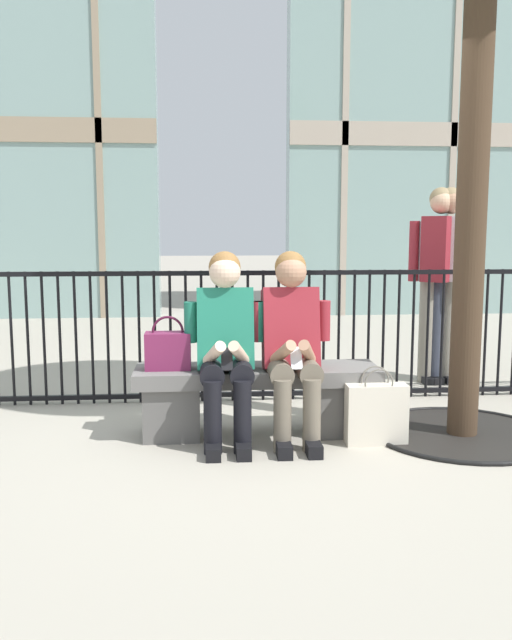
{
  "coord_description": "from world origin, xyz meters",
  "views": [
    {
      "loc": [
        -0.36,
        -4.27,
        1.35
      ],
      "look_at": [
        0.0,
        0.1,
        0.75
      ],
      "focal_mm": 37.34,
      "sensor_mm": 36.0,
      "label": 1
    }
  ],
  "objects": [
    {
      "name": "handbag_on_bench",
      "position": [
        -0.58,
        -0.01,
        0.58
      ],
      "size": [
        0.29,
        0.16,
        0.35
      ],
      "color": "#7A234C",
      "rests_on": "stone_bench"
    },
    {
      "name": "seated_person_companion",
      "position": [
        0.21,
        -0.13,
        0.65
      ],
      "size": [
        0.52,
        0.66,
        1.21
      ],
      "color": "#6B6051",
      "rests_on": "ground"
    },
    {
      "name": "stone_bench",
      "position": [
        0.0,
        0.0,
        0.27
      ],
      "size": [
        1.6,
        0.44,
        0.45
      ],
      "color": "slate",
      "rests_on": "ground"
    },
    {
      "name": "shopping_bag",
      "position": [
        0.73,
        -0.28,
        0.2
      ],
      "size": [
        0.38,
        0.13,
        0.5
      ],
      "color": "beige",
      "rests_on": "ground"
    },
    {
      "name": "bystander_further_back",
      "position": [
        1.8,
        1.38,
        1.0
      ],
      "size": [
        0.55,
        0.38,
        1.71
      ],
      "color": "#383D4C",
      "rests_on": "ground"
    },
    {
      "name": "plaza_railing",
      "position": [
        -0.0,
        0.88,
        0.52
      ],
      "size": [
        8.72,
        0.04,
        1.03
      ],
      "color": "black",
      "rests_on": "ground"
    },
    {
      "name": "ground_plane",
      "position": [
        0.0,
        0.0,
        0.0
      ],
      "size": [
        60.0,
        60.0,
        0.0
      ],
      "primitive_type": "plane",
      "color": "#A8A091"
    },
    {
      "name": "seated_person_with_phone",
      "position": [
        -0.21,
        -0.13,
        0.65
      ],
      "size": [
        0.52,
        0.66,
        1.21
      ],
      "color": "black",
      "rests_on": "ground"
    },
    {
      "name": "bystander_at_railing",
      "position": [
        1.72,
        1.39,
        1.0
      ],
      "size": [
        0.55,
        0.43,
        1.71
      ],
      "color": "gray",
      "rests_on": "ground"
    }
  ]
}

